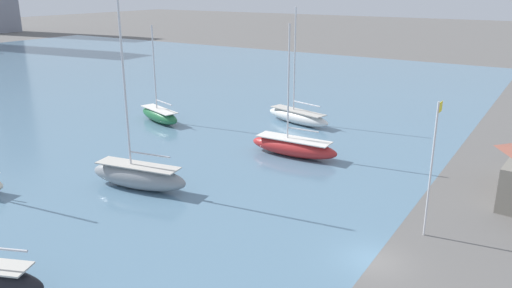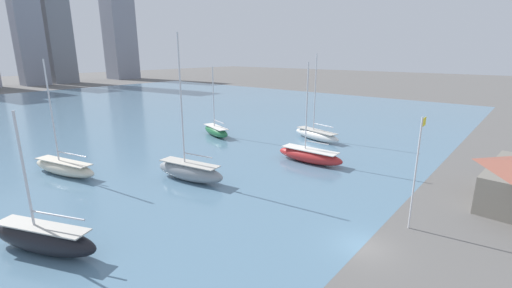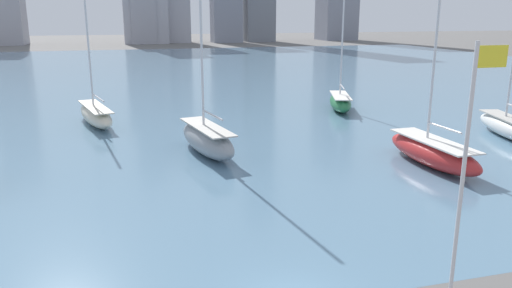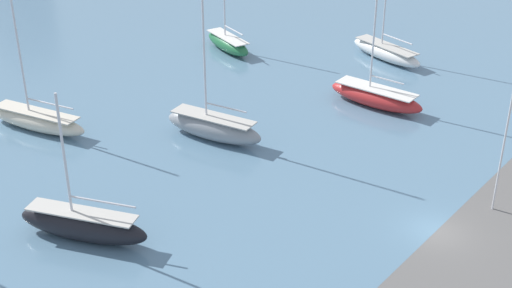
# 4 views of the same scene
# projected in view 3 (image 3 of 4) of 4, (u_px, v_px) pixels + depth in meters

# --- Properties ---
(harbor_water) EXTENTS (180.00, 140.00, 0.00)m
(harbor_water) POSITION_uv_depth(u_px,v_px,m) (152.00, 78.00, 83.47)
(harbor_water) COLOR slate
(harbor_water) RESTS_ON ground_plane
(flag_pole) EXTENTS (1.24, 0.14, 9.63)m
(flag_pole) POSITION_uv_depth(u_px,v_px,m) (465.00, 174.00, 16.58)
(flag_pole) COLOR silver
(flag_pole) RESTS_ON ground_plane
(sailboat_green) EXTENTS (4.69, 8.40, 12.16)m
(sailboat_green) POSITION_uv_depth(u_px,v_px,m) (340.00, 102.00, 55.25)
(sailboat_green) COLOR #236B3D
(sailboat_green) RESTS_ON harbor_water
(sailboat_white) EXTENTS (4.59, 10.02, 14.34)m
(sailboat_white) POSITION_uv_depth(u_px,v_px,m) (509.00, 126.00, 43.22)
(sailboat_white) COLOR white
(sailboat_white) RESTS_ON harbor_water
(sailboat_red) EXTENTS (2.83, 9.63, 13.34)m
(sailboat_red) POSITION_uv_depth(u_px,v_px,m) (432.00, 152.00, 35.11)
(sailboat_red) COLOR #B72828
(sailboat_red) RESTS_ON harbor_water
(sailboat_gray) EXTENTS (3.88, 9.53, 16.57)m
(sailboat_gray) POSITION_uv_depth(u_px,v_px,m) (207.00, 139.00, 37.96)
(sailboat_gray) COLOR gray
(sailboat_gray) RESTS_ON harbor_water
(sailboat_cream) EXTENTS (4.39, 10.54, 13.78)m
(sailboat_cream) POSITION_uv_depth(u_px,v_px,m) (96.00, 114.00, 48.14)
(sailboat_cream) COLOR beige
(sailboat_cream) RESTS_ON harbor_water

